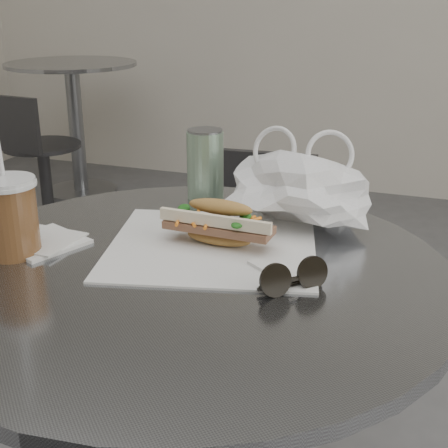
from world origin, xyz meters
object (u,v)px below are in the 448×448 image
(sunglasses, at_px, (293,279))
(drink_can, at_px, (205,164))
(cafe_table, at_px, (189,423))
(banh_mi, at_px, (219,224))
(bg_chair, at_px, (39,172))
(iced_coffee, at_px, (10,215))
(chair_far, at_px, (250,302))
(bg_table, at_px, (75,113))

(sunglasses, height_order, drink_can, drink_can)
(cafe_table, xyz_separation_m, banh_mi, (0.02, 0.09, 0.31))
(bg_chair, height_order, banh_mi, banh_mi)
(iced_coffee, bearing_deg, chair_far, 79.36)
(cafe_table, height_order, sunglasses, sunglasses)
(chair_far, xyz_separation_m, bg_chair, (-1.32, 0.91, -0.01))
(chair_far, relative_size, sunglasses, 8.30)
(drink_can, bearing_deg, banh_mi, -63.61)
(sunglasses, bearing_deg, bg_table, 84.27)
(banh_mi, bearing_deg, bg_table, 130.36)
(bg_table, distance_m, sunglasses, 2.85)
(bg_table, bearing_deg, drink_can, -51.47)
(sunglasses, bearing_deg, iced_coffee, 138.90)
(bg_table, height_order, sunglasses, sunglasses)
(banh_mi, distance_m, sunglasses, 0.18)
(bg_table, xyz_separation_m, banh_mi, (1.62, -2.11, 0.31))
(banh_mi, height_order, sunglasses, banh_mi)
(bg_chair, distance_m, sunglasses, 2.33)
(chair_far, xyz_separation_m, sunglasses, (0.28, -0.72, 0.44))
(cafe_table, height_order, iced_coffee, iced_coffee)
(sunglasses, bearing_deg, banh_mi, 98.05)
(iced_coffee, relative_size, drink_can, 1.93)
(bg_chair, relative_size, iced_coffee, 2.70)
(chair_far, bearing_deg, bg_chair, -38.47)
(banh_mi, relative_size, iced_coffee, 0.84)
(bg_table, bearing_deg, banh_mi, -52.54)
(chair_far, height_order, drink_can, drink_can)
(cafe_table, xyz_separation_m, bg_table, (-1.60, 2.20, -0.00))
(drink_can, bearing_deg, chair_far, 94.54)
(bg_table, distance_m, banh_mi, 2.68)
(bg_table, relative_size, banh_mi, 3.51)
(bg_table, distance_m, iced_coffee, 2.64)
(bg_table, relative_size, iced_coffee, 2.96)
(bg_table, bearing_deg, cafe_table, -53.97)
(bg_chair, xyz_separation_m, iced_coffee, (1.18, -1.65, 0.50))
(chair_far, bearing_deg, iced_coffee, 75.63)
(cafe_table, distance_m, banh_mi, 0.32)
(bg_chair, bearing_deg, sunglasses, -39.92)
(bg_chair, relative_size, sunglasses, 8.04)
(chair_far, bearing_deg, cafe_table, 95.81)
(bg_chair, xyz_separation_m, sunglasses, (1.60, -1.63, 0.45))
(iced_coffee, xyz_separation_m, sunglasses, (0.42, 0.02, -0.04))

